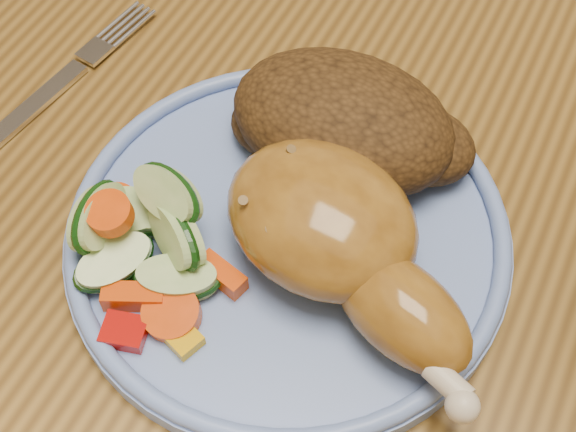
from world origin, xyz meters
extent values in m
cube|color=brown|center=(0.00, 0.00, 0.73)|extent=(0.90, 1.40, 0.04)
cube|color=#4C2D16|center=(0.00, 0.55, 0.43)|extent=(0.42, 0.42, 0.04)
cylinder|color=#4C2D16|center=(-0.18, 0.37, 0.21)|extent=(0.04, 0.04, 0.41)
cylinder|color=#4C2D16|center=(-0.18, 0.73, 0.21)|extent=(0.04, 0.04, 0.41)
cylinder|color=#6785CC|center=(-0.07, -0.07, 0.76)|extent=(0.25, 0.25, 0.01)
torus|color=#6785CC|center=(-0.07, -0.07, 0.77)|extent=(0.24, 0.24, 0.01)
ellipsoid|color=#9C6820|center=(-0.05, -0.08, 0.79)|extent=(0.13, 0.11, 0.06)
ellipsoid|color=#9C6820|center=(0.01, -0.10, 0.78)|extent=(0.09, 0.07, 0.04)
sphere|color=beige|center=(0.05, -0.14, 0.78)|extent=(0.02, 0.02, 0.02)
ellipsoid|color=#412910|center=(-0.07, -0.01, 0.79)|extent=(0.13, 0.10, 0.06)
ellipsoid|color=#412910|center=(-0.02, 0.00, 0.78)|extent=(0.07, 0.05, 0.04)
ellipsoid|color=#412910|center=(-0.11, -0.02, 0.77)|extent=(0.05, 0.05, 0.03)
cube|color=#A50A05|center=(-0.12, -0.17, 0.77)|extent=(0.03, 0.02, 0.01)
cube|color=#E5A507|center=(-0.09, -0.16, 0.77)|extent=(0.02, 0.02, 0.01)
cylinder|color=#F54608|center=(-0.10, -0.15, 0.77)|extent=(0.03, 0.03, 0.02)
cylinder|color=#F54608|center=(-0.16, -0.10, 0.77)|extent=(0.03, 0.03, 0.02)
cube|color=#F54608|center=(-0.12, -0.15, 0.77)|extent=(0.03, 0.02, 0.01)
cylinder|color=#F54608|center=(-0.15, -0.12, 0.79)|extent=(0.02, 0.03, 0.01)
cube|color=#F54608|center=(-0.09, -0.12, 0.77)|extent=(0.03, 0.02, 0.01)
cylinder|color=#C1DA8D|center=(-0.15, -0.11, 0.77)|extent=(0.06, 0.06, 0.02)
cylinder|color=#C1DA8D|center=(-0.16, -0.12, 0.78)|extent=(0.04, 0.05, 0.04)
cylinder|color=#C1DA8D|center=(-0.14, -0.14, 0.77)|extent=(0.06, 0.06, 0.02)
cylinder|color=#C1DA8D|center=(-0.11, -0.13, 0.77)|extent=(0.06, 0.06, 0.02)
cylinder|color=#C1DA8D|center=(-0.13, -0.10, 0.79)|extent=(0.05, 0.05, 0.04)
cylinder|color=#C1DA8D|center=(-0.12, -0.11, 0.78)|extent=(0.05, 0.05, 0.04)
cylinder|color=#C1DA8D|center=(-0.15, -0.10, 0.77)|extent=(0.05, 0.05, 0.02)
cube|color=silver|center=(-0.26, -0.07, 0.75)|extent=(0.03, 0.11, 0.00)
cube|color=silver|center=(-0.25, 0.00, 0.75)|extent=(0.03, 0.06, 0.00)
camera|label=1|loc=(0.04, -0.29, 1.13)|focal=50.00mm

